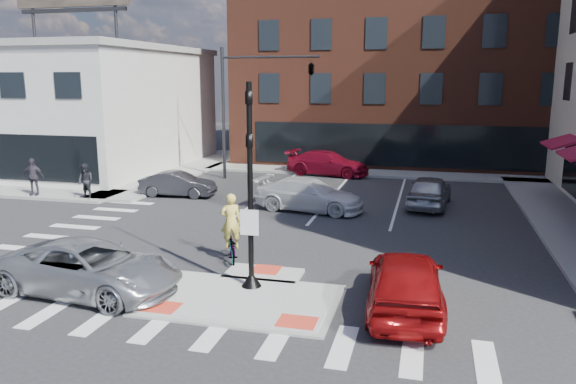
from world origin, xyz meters
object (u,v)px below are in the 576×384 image
(white_pickup, at_px, (309,195))
(cyclist, at_px, (231,238))
(red_sedan, at_px, (406,281))
(bg_car_dark, at_px, (178,184))
(pedestrian_a, at_px, (85,181))
(pedestrian_b, at_px, (33,177))
(silver_suv, at_px, (89,268))
(bg_car_red, at_px, (328,163))
(bg_car_silver, at_px, (429,191))

(white_pickup, relative_size, cyclist, 2.20)
(red_sedan, distance_m, bg_car_dark, 17.49)
(cyclist, distance_m, pedestrian_a, 12.73)
(pedestrian_a, bearing_deg, bg_car_dark, 42.85)
(pedestrian_b, bearing_deg, silver_suv, -57.75)
(bg_car_red, relative_size, pedestrian_a, 3.02)
(white_pickup, height_order, bg_car_dark, white_pickup)
(white_pickup, height_order, bg_car_silver, bg_car_silver)
(pedestrian_a, bearing_deg, bg_car_red, 59.17)
(bg_car_silver, xyz_separation_m, pedestrian_b, (-20.12, -3.00, 0.34))
(bg_car_red, height_order, cyclist, cyclist)
(red_sedan, height_order, pedestrian_a, pedestrian_a)
(silver_suv, distance_m, pedestrian_a, 13.32)
(cyclist, bearing_deg, pedestrian_b, -51.57)
(silver_suv, height_order, bg_car_red, bg_car_red)
(bg_car_silver, distance_m, pedestrian_a, 17.26)
(white_pickup, distance_m, cyclist, 8.07)
(pedestrian_a, distance_m, pedestrian_b, 3.12)
(white_pickup, distance_m, bg_car_silver, 5.93)
(bg_car_dark, relative_size, cyclist, 1.67)
(silver_suv, relative_size, bg_car_silver, 1.19)
(bg_car_dark, relative_size, bg_car_red, 0.74)
(red_sedan, xyz_separation_m, pedestrian_a, (-16.49, 10.00, 0.19))
(pedestrian_b, bearing_deg, bg_car_silver, -3.25)
(white_pickup, height_order, cyclist, cyclist)
(red_sedan, height_order, bg_car_silver, red_sedan)
(red_sedan, relative_size, bg_car_silver, 1.07)
(bg_car_red, height_order, pedestrian_b, pedestrian_b)
(red_sedan, xyz_separation_m, bg_car_silver, (0.51, 13.00, -0.06))
(white_pickup, bearing_deg, red_sedan, -146.12)
(bg_car_dark, bearing_deg, bg_car_silver, -90.49)
(bg_car_dark, xyz_separation_m, bg_car_red, (6.52, 8.54, 0.12))
(bg_car_dark, bearing_deg, bg_car_red, -41.09)
(bg_car_silver, bearing_deg, silver_suv, 61.87)
(white_pickup, bearing_deg, pedestrian_b, 102.19)
(red_sedan, height_order, bg_car_red, red_sedan)
(silver_suv, xyz_separation_m, pedestrian_b, (-10.62, 11.00, 0.36))
(silver_suv, relative_size, pedestrian_a, 3.11)
(bg_car_silver, bearing_deg, white_pickup, 27.76)
(bg_car_red, bearing_deg, bg_car_dark, 152.86)
(bg_car_dark, distance_m, pedestrian_a, 4.64)
(bg_car_silver, bearing_deg, cyclist, 63.52)
(silver_suv, bearing_deg, white_pickup, -13.24)
(silver_suv, height_order, pedestrian_b, pedestrian_b)
(red_sedan, height_order, white_pickup, red_sedan)
(bg_car_dark, relative_size, pedestrian_a, 2.24)
(pedestrian_a, bearing_deg, pedestrian_b, -166.53)
(bg_car_silver, height_order, cyclist, cyclist)
(bg_car_dark, relative_size, bg_car_silver, 0.86)
(pedestrian_b, bearing_deg, white_pickup, -8.58)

